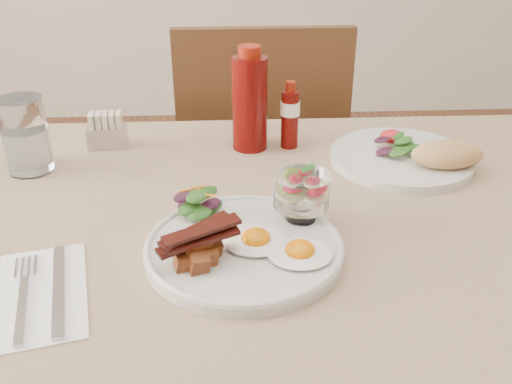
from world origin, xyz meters
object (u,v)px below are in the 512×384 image
object	(u,v)px
ketchup_bottle	(250,102)
sugar_caddy	(107,132)
water_glass	(26,140)
fruit_cup	(302,191)
second_plate	(412,156)
table	(285,269)
main_plate	(244,249)
hot_sauce_bottle	(290,116)
chair_far	(260,168)

from	to	relation	value
ketchup_bottle	sugar_caddy	distance (m)	0.29
ketchup_bottle	water_glass	distance (m)	0.41
fruit_cup	second_plate	world-z (taller)	fruit_cup
table	main_plate	world-z (taller)	main_plate
fruit_cup	hot_sauce_bottle	distance (m)	0.31
table	water_glass	distance (m)	0.51
chair_far	hot_sauce_bottle	distance (m)	0.48
ketchup_bottle	water_glass	bearing A→B (deg)	-168.50
main_plate	sugar_caddy	xyz separation A→B (m)	(-0.26, 0.39, 0.02)
hot_sauce_bottle	main_plate	bearing A→B (deg)	-105.43
table	fruit_cup	world-z (taller)	fruit_cup
main_plate	chair_far	bearing A→B (deg)	84.77
sugar_caddy	main_plate	bearing A→B (deg)	-61.88
hot_sauce_bottle	table	bearing A→B (deg)	-96.74
chair_far	sugar_caddy	distance (m)	0.55
table	hot_sauce_bottle	xyz separation A→B (m)	(0.03, 0.29, 0.15)
water_glass	table	bearing A→B (deg)	-25.03
chair_far	fruit_cup	bearing A→B (deg)	-88.39
table	ketchup_bottle	size ratio (longest dim) A/B	6.61
hot_sauce_bottle	water_glass	world-z (taller)	water_glass
fruit_cup	water_glass	distance (m)	0.52
chair_far	main_plate	bearing A→B (deg)	-95.23
table	sugar_caddy	xyz separation A→B (m)	(-0.32, 0.31, 0.12)
table	second_plate	size ratio (longest dim) A/B	4.98
chair_far	ketchup_bottle	world-z (taller)	ketchup_bottle
table	ketchup_bottle	bearing A→B (deg)	98.55
main_plate	second_plate	xyz separation A→B (m)	(0.32, 0.28, 0.01)
chair_far	second_plate	bearing A→B (deg)	-61.88
fruit_cup	ketchup_bottle	world-z (taller)	ketchup_bottle
main_plate	ketchup_bottle	world-z (taller)	ketchup_bottle
fruit_cup	sugar_caddy	xyz separation A→B (m)	(-0.34, 0.32, -0.03)
main_plate	sugar_caddy	bearing A→B (deg)	123.31
ketchup_bottle	sugar_caddy	size ratio (longest dim) A/B	2.51
chair_far	water_glass	xyz separation A→B (m)	(-0.45, -0.46, 0.29)
sugar_caddy	water_glass	distance (m)	0.16
fruit_cup	chair_far	bearing A→B (deg)	91.61
ketchup_bottle	second_plate	bearing A→B (deg)	-18.14
main_plate	water_glass	distance (m)	0.48
table	chair_far	world-z (taller)	chair_far
table	main_plate	bearing A→B (deg)	-129.69
fruit_cup	water_glass	world-z (taller)	water_glass
main_plate	second_plate	bearing A→B (deg)	40.71
main_plate	sugar_caddy	world-z (taller)	sugar_caddy
second_plate	sugar_caddy	xyz separation A→B (m)	(-0.58, 0.11, 0.01)
ketchup_bottle	sugar_caddy	xyz separation A→B (m)	(-0.28, 0.02, -0.06)
table	chair_far	xyz separation A→B (m)	(0.00, 0.66, -0.14)
table	fruit_cup	xyz separation A→B (m)	(0.02, -0.02, 0.15)
chair_far	sugar_caddy	size ratio (longest dim) A/B	11.60
table	main_plate	size ratio (longest dim) A/B	4.75
fruit_cup	sugar_caddy	bearing A→B (deg)	136.67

